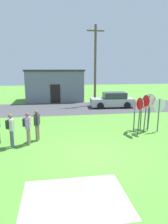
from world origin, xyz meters
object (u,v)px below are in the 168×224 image
at_px(stop_sign_leaning_right, 150,105).
at_px(stop_sign_rear_right, 146,107).
at_px(stop_sign_center_cluster, 140,109).
at_px(person_near_signs, 37,124).
at_px(stop_sign_far_back, 135,109).
at_px(stop_sign_nearest, 141,108).
at_px(parked_car_on_street, 112,100).
at_px(person_in_blue, 11,128).
at_px(stop_sign_rear_left, 159,109).
at_px(stop_sign_leaning_left, 149,107).
at_px(person_in_dark_shirt, 28,126).
at_px(utility_pole, 95,64).

bearing_deg(stop_sign_leaning_right, stop_sign_rear_right, -129.85).
bearing_deg(stop_sign_center_cluster, stop_sign_rear_right, 24.70).
bearing_deg(person_near_signs, stop_sign_far_back, 7.39).
xyz_separation_m(stop_sign_center_cluster, stop_sign_nearest, (0.53, 0.91, -0.13)).
bearing_deg(parked_car_on_street, person_in_blue, -130.07).
relative_size(stop_sign_leaning_right, person_in_blue, 1.36).
bearing_deg(parked_car_on_street, stop_sign_far_back, -97.42).
distance_m(stop_sign_nearest, stop_sign_rear_left, 1.05).
bearing_deg(stop_sign_center_cluster, stop_sign_leaning_left, 33.58).
bearing_deg(person_in_blue, parked_car_on_street, 49.93).
xyz_separation_m(stop_sign_rear_left, person_near_signs, (-7.29, -0.51, -0.48)).
relative_size(person_in_dark_shirt, person_near_signs, 1.00).
bearing_deg(stop_sign_leaning_right, stop_sign_nearest, -170.26).
relative_size(parked_car_on_street, stop_sign_rear_right, 1.88).
bearing_deg(stop_sign_rear_left, stop_sign_rear_right, -173.07).
bearing_deg(stop_sign_center_cluster, person_in_blue, -172.30).
height_order(stop_sign_rear_left, person_near_signs, stop_sign_rear_left).
bearing_deg(stop_sign_center_cluster, parked_car_on_street, 83.46).
height_order(parked_car_on_street, stop_sign_nearest, stop_sign_nearest).
relative_size(utility_pole, stop_sign_far_back, 3.94).
xyz_separation_m(stop_sign_nearest, person_near_signs, (-6.42, -1.09, -0.44)).
bearing_deg(stop_sign_center_cluster, stop_sign_leaning_right, 41.63).
xyz_separation_m(stop_sign_rear_right, person_near_signs, (-6.37, -0.40, -0.65)).
xyz_separation_m(utility_pole, stop_sign_far_back, (0.45, -9.64, -2.85)).
distance_m(stop_sign_rear_right, person_in_dark_shirt, 6.90).
bearing_deg(person_in_blue, stop_sign_rear_left, 8.65).
relative_size(stop_sign_rear_left, person_near_signs, 1.24).
distance_m(stop_sign_rear_left, stop_sign_far_back, 1.48).
bearing_deg(stop_sign_nearest, stop_sign_center_cluster, -120.12).
relative_size(utility_pole, person_near_signs, 4.84).
distance_m(stop_sign_nearest, stop_sign_rear_right, 0.72).
xyz_separation_m(stop_sign_nearest, stop_sign_rear_left, (0.87, -0.58, 0.04)).
bearing_deg(parked_car_on_street, stop_sign_rear_left, -87.20).
relative_size(parked_car_on_street, stop_sign_leaning_right, 1.92).
relative_size(stop_sign_nearest, stop_sign_leaning_right, 0.90).
bearing_deg(stop_sign_rear_left, person_in_blue, -171.35).
bearing_deg(stop_sign_leaning_right, parked_car_on_street, 91.15).
relative_size(stop_sign_far_back, stop_sign_rear_right, 0.89).
relative_size(stop_sign_nearest, person_in_dark_shirt, 1.22).
height_order(stop_sign_leaning_left, stop_sign_rear_right, stop_sign_rear_right).
bearing_deg(person_in_dark_shirt, utility_pole, 61.94).
relative_size(utility_pole, stop_sign_leaning_left, 3.56).
xyz_separation_m(stop_sign_leaning_left, person_in_blue, (-7.95, -1.53, -0.56)).
bearing_deg(person_in_dark_shirt, person_near_signs, 50.15).
height_order(stop_sign_center_cluster, person_in_dark_shirt, stop_sign_center_cluster).
height_order(utility_pole, person_in_dark_shirt, utility_pole).
xyz_separation_m(stop_sign_rear_left, person_in_dark_shirt, (-7.73, -1.04, -0.45)).
distance_m(parked_car_on_street, stop_sign_far_back, 8.19).
xyz_separation_m(stop_sign_center_cluster, stop_sign_rear_right, (0.48, 0.22, 0.08)).
relative_size(stop_sign_leaning_left, person_in_blue, 1.36).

